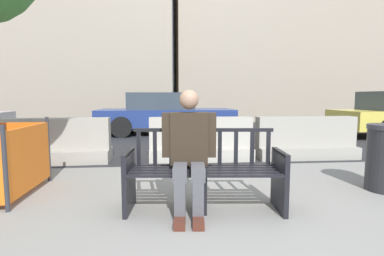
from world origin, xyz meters
The scene contains 8 objects.
ground_plane centered at (0.00, 0.00, 0.00)m, with size 200.00×200.00×0.00m, color gray.
street_asphalt centered at (0.00, 8.70, 0.00)m, with size 120.00×12.00×0.01m, color #28282B.
street_bench centered at (-0.13, 0.59, 0.40)m, with size 1.73×0.66×0.88m.
seated_person centered at (-0.30, 0.54, 0.69)m, with size 0.59×0.75×1.31m.
jersey_barrier_centre centered at (0.14, 3.19, 0.34)m, with size 2.00×0.68×0.84m.
jersey_barrier_left centered at (-2.61, 3.18, 0.34)m, with size 2.03×0.76×0.84m.
jersey_barrier_right centered at (2.28, 3.18, 0.34)m, with size 2.00×0.68×0.84m.
car_sedan_far centered at (-0.56, 7.47, 0.68)m, with size 4.48×2.03×1.37m.
Camera 1 is at (-0.56, -2.59, 1.24)m, focal length 28.00 mm.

